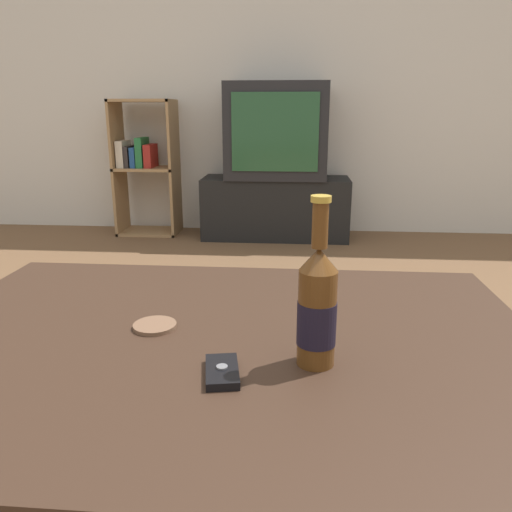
% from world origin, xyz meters
% --- Properties ---
extents(back_wall, '(8.00, 0.05, 2.60)m').
position_xyz_m(back_wall, '(0.00, 3.02, 1.30)').
color(back_wall, beige).
rests_on(back_wall, ground_plane).
extents(coffee_table, '(1.22, 0.88, 0.49)m').
position_xyz_m(coffee_table, '(0.00, 0.00, 0.43)').
color(coffee_table, '#332116').
rests_on(coffee_table, ground_plane).
extents(tv_stand, '(1.05, 0.39, 0.44)m').
position_xyz_m(tv_stand, '(-0.01, 2.75, 0.22)').
color(tv_stand, black).
rests_on(tv_stand, ground_plane).
extents(television, '(0.70, 0.44, 0.65)m').
position_xyz_m(television, '(-0.01, 2.75, 0.77)').
color(television, black).
rests_on(television, tv_stand).
extents(bookshelf, '(0.45, 0.30, 0.98)m').
position_xyz_m(bookshelf, '(-1.00, 2.81, 0.52)').
color(bookshelf, '#99754C').
rests_on(bookshelf, ground_plane).
extents(beer_bottle, '(0.07, 0.07, 0.29)m').
position_xyz_m(beer_bottle, '(0.18, -0.09, 0.59)').
color(beer_bottle, '#563314').
rests_on(beer_bottle, coffee_table).
extents(cell_phone, '(0.07, 0.11, 0.02)m').
position_xyz_m(cell_phone, '(0.03, -0.14, 0.50)').
color(cell_phone, black).
rests_on(cell_phone, coffee_table).
extents(coaster, '(0.09, 0.09, 0.01)m').
position_xyz_m(coaster, '(-0.13, 0.03, 0.50)').
color(coaster, brown).
rests_on(coaster, coffee_table).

